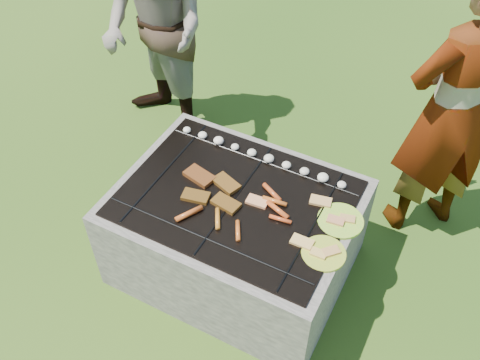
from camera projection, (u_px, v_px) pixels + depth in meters
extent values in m
plane|color=#1F4511|center=(236.00, 263.00, 3.33)|extent=(60.00, 60.00, 0.00)
cube|color=gray|center=(267.00, 188.00, 3.37)|extent=(1.30, 0.18, 0.60)
cube|color=gray|center=(200.00, 286.00, 2.87)|extent=(1.30, 0.18, 0.60)
cube|color=#A0978E|center=(156.00, 200.00, 3.30)|extent=(0.18, 0.64, 0.60)
cube|color=gray|center=(326.00, 270.00, 2.94)|extent=(0.18, 0.64, 0.60)
cube|color=black|center=(236.00, 240.00, 3.16)|extent=(0.94, 0.64, 0.48)
sphere|color=#FF5914|center=(236.00, 215.00, 3.00)|extent=(0.10, 0.10, 0.10)
cube|color=black|center=(236.00, 198.00, 2.90)|extent=(1.20, 0.90, 0.01)
cylinder|color=black|center=(166.00, 170.00, 3.04)|extent=(0.01, 0.88, 0.01)
cylinder|color=black|center=(236.00, 197.00, 2.90)|extent=(0.01, 0.88, 0.01)
cylinder|color=black|center=(313.00, 227.00, 2.75)|extent=(0.01, 0.88, 0.01)
cylinder|color=black|center=(206.00, 238.00, 2.70)|extent=(1.18, 0.01, 0.01)
cylinder|color=black|center=(262.00, 161.00, 3.09)|extent=(1.18, 0.01, 0.01)
ellipsoid|color=white|center=(187.00, 130.00, 3.26)|extent=(0.05, 0.05, 0.03)
ellipsoid|color=white|center=(203.00, 135.00, 3.23)|extent=(0.05, 0.05, 0.04)
ellipsoid|color=white|center=(219.00, 141.00, 3.19)|extent=(0.06, 0.06, 0.04)
ellipsoid|color=silver|center=(235.00, 147.00, 3.15)|extent=(0.05, 0.05, 0.03)
ellipsoid|color=beige|center=(252.00, 153.00, 3.12)|extent=(0.06, 0.06, 0.04)
ellipsoid|color=beige|center=(269.00, 158.00, 3.08)|extent=(0.06, 0.06, 0.04)
ellipsoid|color=beige|center=(286.00, 165.00, 3.04)|extent=(0.05, 0.05, 0.04)
ellipsoid|color=beige|center=(304.00, 171.00, 3.01)|extent=(0.06, 0.06, 0.04)
ellipsoid|color=white|center=(323.00, 177.00, 2.97)|extent=(0.06, 0.06, 0.04)
ellipsoid|color=beige|center=(342.00, 185.00, 2.94)|extent=(0.05, 0.05, 0.04)
cube|color=#9A4D1C|center=(199.00, 176.00, 2.99)|extent=(0.19, 0.13, 0.03)
cube|color=#9C661C|center=(226.00, 183.00, 2.95)|extent=(0.18, 0.14, 0.02)
cube|color=#94631B|center=(196.00, 196.00, 2.89)|extent=(0.16, 0.11, 0.02)
cube|color=#97601B|center=(226.00, 203.00, 2.85)|extent=(0.16, 0.11, 0.02)
cylinder|color=#C76120|center=(272.00, 192.00, 2.90)|extent=(0.14, 0.09, 0.03)
cylinder|color=orange|center=(275.00, 201.00, 2.86)|extent=(0.14, 0.04, 0.03)
cylinder|color=orange|center=(278.00, 210.00, 2.81)|extent=(0.15, 0.08, 0.03)
cylinder|color=#DE4724|center=(280.00, 219.00, 2.77)|extent=(0.12, 0.03, 0.02)
cylinder|color=orange|center=(218.00, 219.00, 2.77)|extent=(0.09, 0.13, 0.03)
cylinder|color=orange|center=(238.00, 231.00, 2.72)|extent=(0.08, 0.12, 0.02)
cylinder|color=#E25B25|center=(189.00, 213.00, 2.80)|extent=(0.10, 0.15, 0.03)
cube|color=#F8B87F|center=(257.00, 201.00, 2.86)|extent=(0.12, 0.08, 0.02)
cube|color=#F8DC7F|center=(302.00, 242.00, 2.67)|extent=(0.11, 0.07, 0.01)
cube|color=#E4AF74|center=(321.00, 201.00, 2.87)|extent=(0.13, 0.09, 0.02)
cylinder|color=yellow|center=(340.00, 221.00, 2.79)|extent=(0.32, 0.32, 0.02)
cube|color=#E6A775|center=(336.00, 220.00, 2.77)|extent=(0.10, 0.06, 0.01)
cube|color=tan|center=(347.00, 219.00, 2.78)|extent=(0.09, 0.07, 0.01)
cylinder|color=yellow|center=(323.00, 253.00, 2.64)|extent=(0.24, 0.24, 0.01)
cube|color=#D4BD6C|center=(318.00, 253.00, 2.62)|extent=(0.08, 0.05, 0.01)
cube|color=tan|center=(331.00, 251.00, 2.63)|extent=(0.10, 0.10, 0.01)
imported|color=gray|center=(452.00, 113.00, 2.96)|extent=(0.77, 0.75, 1.78)
imported|color=gray|center=(155.00, 29.00, 3.62)|extent=(1.05, 0.96, 1.75)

